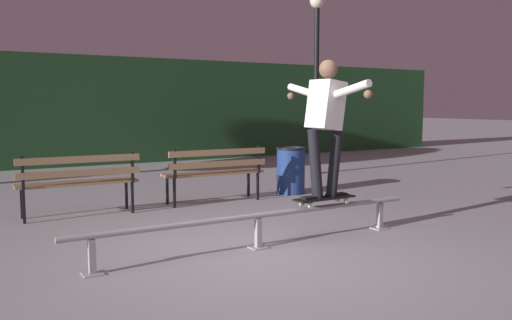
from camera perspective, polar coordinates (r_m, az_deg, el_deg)
ground_plane at (r=5.51m, az=1.46°, el=-10.04°), size 90.00×90.00×0.00m
hedge_backdrop at (r=14.24m, az=-19.09°, el=5.07°), size 24.00×1.20×2.74m
grind_rail at (r=5.63m, az=0.25°, el=-6.59°), size 4.09×0.18×0.38m
skateboard at (r=6.08m, az=7.42°, el=-4.16°), size 0.79×0.23×0.09m
skateboarder at (r=5.99m, az=7.56°, el=4.69°), size 0.62×1.41×1.56m
park_bench_leftmost at (r=7.52m, az=-18.64°, el=-1.86°), size 1.61×0.46×0.88m
park_bench_left_center at (r=8.18m, az=-4.41°, el=-0.94°), size 1.61×0.46×0.88m
lamp_post_right at (r=11.70m, az=6.57°, el=10.66°), size 0.32×0.32×3.90m
trash_can at (r=9.08m, az=3.79°, el=-1.04°), size 0.52×0.52×0.80m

